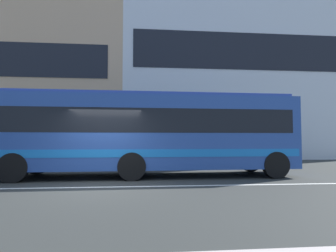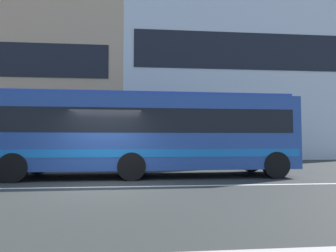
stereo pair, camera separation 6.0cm
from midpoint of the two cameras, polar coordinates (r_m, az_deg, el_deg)
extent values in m
plane|color=#2F312E|center=(9.03, -13.46, -11.91)|extent=(160.00, 160.00, 0.00)
cube|color=silver|center=(9.03, -13.46, -11.88)|extent=(60.00, 0.16, 0.01)
cube|color=silver|center=(26.25, 12.32, 9.15)|extent=(18.22, 9.22, 13.78)
cube|color=black|center=(22.30, 15.98, 14.31)|extent=(16.76, 0.04, 2.76)
cube|color=#274994|center=(11.34, -3.52, -1.38)|extent=(11.39, 2.79, 2.75)
cube|color=black|center=(11.35, -3.51, 0.71)|extent=(10.71, 2.80, 0.88)
cube|color=blue|center=(11.34, -3.53, -5.21)|extent=(11.16, 2.81, 0.28)
cube|color=#2D4595|center=(11.47, -3.50, 5.82)|extent=(10.93, 2.37, 0.12)
cube|color=black|center=(12.94, 22.49, 0.48)|extent=(0.07, 2.16, 0.97)
cylinder|color=black|center=(13.58, 16.43, -6.70)|extent=(1.01, 0.30, 1.00)
cylinder|color=black|center=(11.44, 21.06, -7.36)|extent=(1.01, 0.30, 1.00)
cylinder|color=black|center=(12.54, -7.03, -7.13)|extent=(1.01, 0.30, 1.00)
cylinder|color=black|center=(10.18, -7.19, -8.10)|extent=(1.01, 0.30, 1.00)
cylinder|color=black|center=(13.20, -24.65, -6.67)|extent=(1.01, 0.30, 1.00)
cylinder|color=black|center=(10.98, -28.57, -7.39)|extent=(1.01, 0.30, 1.00)
camera|label=1|loc=(0.03, -89.85, -0.01)|focal=30.23mm
camera|label=2|loc=(0.03, 90.15, 0.01)|focal=30.23mm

